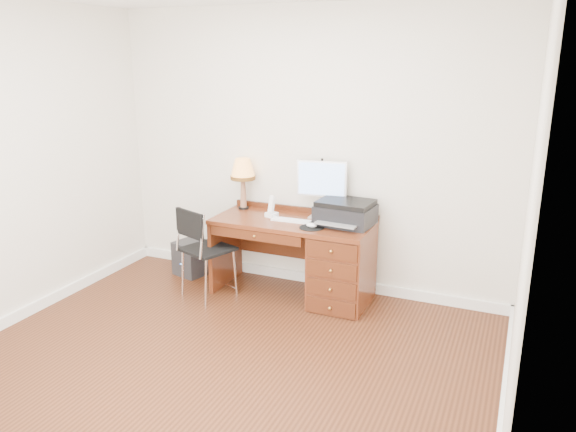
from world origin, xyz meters
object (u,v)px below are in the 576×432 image
at_px(phone, 272,211).
at_px(equipment_box, 192,258).
at_px(leg_lamp, 243,172).
at_px(printer, 345,213).
at_px(desk, 324,259).
at_px(chair, 204,244).
at_px(monitor, 322,182).

xyz_separation_m(phone, equipment_box, (-0.95, 0.04, -0.63)).
bearing_deg(leg_lamp, printer, -5.37).
distance_m(desk, equipment_box, 1.53).
xyz_separation_m(chair, equipment_box, (-0.45, 0.46, -0.36)).
bearing_deg(desk, equipment_box, 177.52).
height_order(desk, equipment_box, desk).
height_order(desk, chair, chair).
relative_size(leg_lamp, phone, 2.47).
bearing_deg(phone, printer, 22.25).
bearing_deg(printer, desk, -150.82).
xyz_separation_m(printer, phone, (-0.72, -0.05, -0.05)).
distance_m(monitor, phone, 0.55).
relative_size(monitor, chair, 0.62).
bearing_deg(printer, chair, -154.39).
relative_size(phone, chair, 0.23).
xyz_separation_m(printer, leg_lamp, (-1.10, 0.10, 0.27)).
xyz_separation_m(printer, equipment_box, (-1.67, -0.01, -0.68)).
bearing_deg(chair, monitor, 52.80).
height_order(leg_lamp, phone, leg_lamp).
distance_m(phone, chair, 0.72).
bearing_deg(monitor, leg_lamp, 173.57).
xyz_separation_m(desk, printer, (0.17, 0.08, 0.45)).
bearing_deg(chair, leg_lamp, 98.35).
bearing_deg(equipment_box, monitor, 21.08).
bearing_deg(leg_lamp, phone, -22.21).
bearing_deg(equipment_box, phone, 12.78).
relative_size(printer, chair, 0.60).
distance_m(printer, equipment_box, 1.81).
relative_size(desk, monitor, 2.75).
height_order(monitor, chair, monitor).
distance_m(desk, chair, 1.14).
distance_m(monitor, chair, 1.26).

